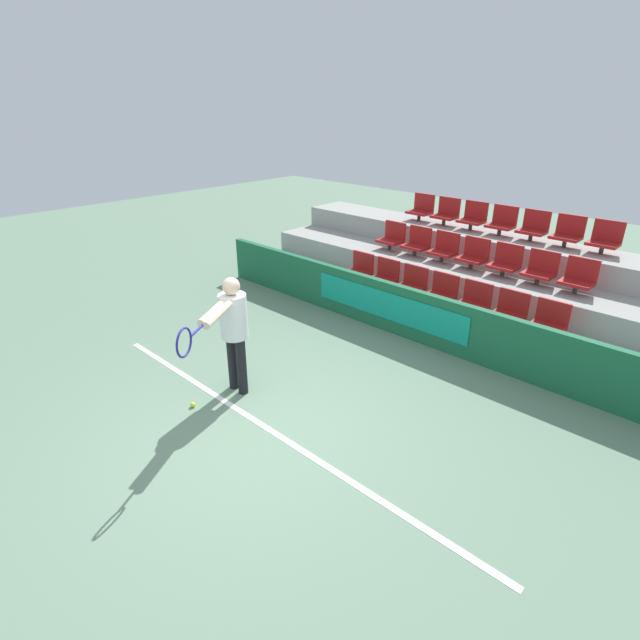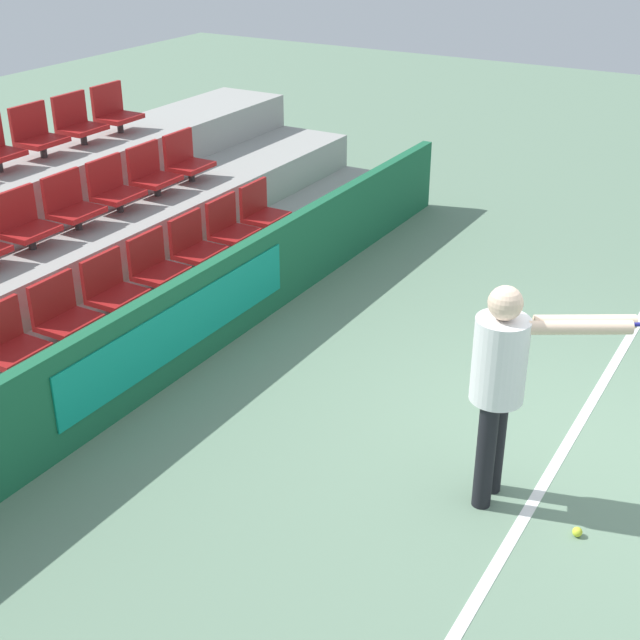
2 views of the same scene
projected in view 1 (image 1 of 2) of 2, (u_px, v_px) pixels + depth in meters
The scene contains 29 objects.
ground_plane at pixel (249, 435), 5.84m from camera, with size 30.00×30.00×0.00m, color slate.
court_baseline at pixel (264, 426), 6.00m from camera, with size 6.35×0.08×0.01m.
barrier_wall at pixel (417, 316), 7.97m from camera, with size 9.19×0.14×0.85m.
bleacher_tier_front at pixel (436, 318), 8.43m from camera, with size 8.79×0.99×0.42m.
bleacher_tier_middle at pixel (466, 291), 8.99m from camera, with size 8.79×0.99×0.84m.
bleacher_tier_back at pixel (493, 268), 9.56m from camera, with size 8.79×0.99×1.26m.
stadium_chair_0 at pixel (360, 268), 9.43m from camera, with size 0.47×0.36×0.54m.
stadium_chair_1 at pixel (385, 275), 9.06m from camera, with size 0.47×0.36×0.54m.
stadium_chair_2 at pixel (412, 283), 8.69m from camera, with size 0.47×0.36×0.54m.
stadium_chair_3 at pixel (442, 291), 8.32m from camera, with size 0.47×0.36×0.54m.
stadium_chair_4 at pixel (474, 300), 7.95m from camera, with size 0.47×0.36×0.54m.
stadium_chair_5 at pixel (510, 310), 7.58m from camera, with size 0.47×0.36×0.54m.
stadium_chair_6 at pixel (549, 321), 7.21m from camera, with size 0.47×0.36×0.54m.
stadium_chair_7 at pixel (392, 237), 9.91m from camera, with size 0.47×0.36×0.54m.
stadium_chair_8 at pixel (417, 242), 9.54m from camera, with size 0.47×0.36×0.54m.
stadium_chair_9 at pixel (444, 248), 9.17m from camera, with size 0.47×0.36×0.54m.
stadium_chair_10 at pixel (474, 255), 8.80m from camera, with size 0.47×0.36×0.54m.
stadium_chair_11 at pixel (506, 261), 8.43m from camera, with size 0.47×0.36×0.54m.
stadium_chair_12 at pixel (541, 269), 8.06m from camera, with size 0.47×0.36×0.54m.
stadium_chair_13 at pixel (579, 277), 7.69m from camera, with size 0.47×0.36×0.54m.
stadium_chair_14 at pixel (421, 208), 10.39m from camera, with size 0.47×0.36×0.54m.
stadium_chair_15 at pixel (446, 213), 10.02m from camera, with size 0.47×0.36×0.54m.
stadium_chair_16 at pixel (473, 217), 9.65m from camera, with size 0.47×0.36×0.54m.
stadium_chair_17 at pixel (502, 222), 9.28m from camera, with size 0.47×0.36×0.54m.
stadium_chair_18 at pixel (534, 227), 8.91m from camera, with size 0.47×0.36×0.54m.
stadium_chair_19 at pixel (568, 233), 8.54m from camera, with size 0.47×0.36×0.54m.
stadium_chair_20 at pixel (605, 239), 8.16m from camera, with size 0.47×0.36×0.54m.
tennis_player at pixel (232, 325), 6.29m from camera, with size 0.92×1.42×1.60m.
tennis_ball at pixel (193, 405), 6.36m from camera, with size 0.07×0.07×0.07m.
Camera 1 is at (3.90, -2.89, 3.62)m, focal length 28.00 mm.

